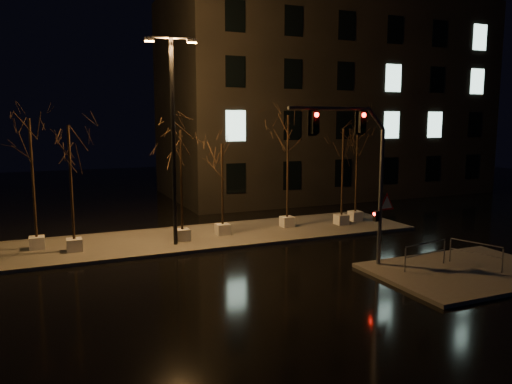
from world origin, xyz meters
name	(u,v)px	position (x,y,z in m)	size (l,w,h in m)	color
ground	(251,272)	(0.00, 0.00, 0.00)	(90.00, 90.00, 0.00)	black
median	(205,237)	(0.00, 6.00, 0.07)	(22.00, 5.00, 0.15)	#4F4C47
sidewalk_corner	(466,272)	(7.50, -3.50, 0.07)	(7.00, 5.00, 0.15)	#4F4C47
building	(324,99)	(14.00, 18.00, 7.50)	(25.00, 12.00, 15.00)	black
tree_0	(31,148)	(-7.67, 6.52, 4.65)	(1.80, 1.80, 5.94)	silver
tree_1	(69,154)	(-6.15, 5.45, 4.44)	(1.80, 1.80, 5.65)	silver
tree_2	(181,155)	(-1.28, 5.46, 4.25)	(1.80, 1.80, 5.40)	silver
tree_3	(222,164)	(0.90, 5.82, 3.70)	(1.80, 1.80, 4.68)	silver
tree_4	(288,140)	(4.74, 6.25, 4.80)	(1.80, 1.80, 6.13)	silver
tree_5	(343,150)	(7.74, 5.57, 4.23)	(1.80, 1.80, 5.38)	silver
tree_6	(357,144)	(9.03, 6.12, 4.55)	(1.80, 1.80, 5.80)	silver
traffic_signal_mast	(362,164)	(3.90, -1.60, 4.21)	(5.06, 0.55, 6.19)	slate
streetlight_main	(173,127)	(-1.76, 4.85, 5.53)	(2.33, 0.64, 9.32)	black
guard_rail_a	(426,251)	(6.26, -2.63, 0.80)	(2.30, 0.40, 1.00)	slate
guard_rail_b	(476,251)	(8.12, -3.35, 0.79)	(0.74, 1.97, 0.99)	slate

